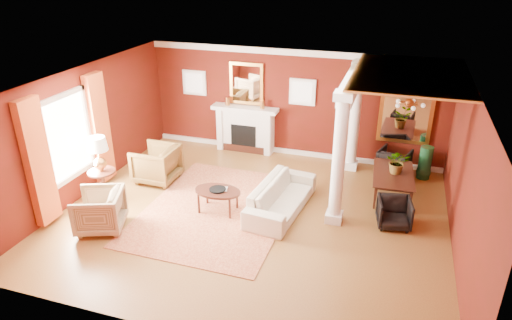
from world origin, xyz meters
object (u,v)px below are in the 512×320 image
(dining_table, at_px, (394,178))
(sofa, at_px, (282,192))
(armchair_leopard, at_px, (156,162))
(side_table, at_px, (99,158))
(armchair_stripe, at_px, (99,209))
(coffee_table, at_px, (218,192))

(dining_table, bearing_deg, sofa, 118.81)
(armchair_leopard, xyz_separation_m, side_table, (-0.69, -1.19, 0.52))
(armchair_leopard, bearing_deg, dining_table, 100.30)
(dining_table, bearing_deg, armchair_stripe, 117.10)
(armchair_stripe, distance_m, coffee_table, 2.43)
(armchair_leopard, distance_m, side_table, 1.48)
(armchair_leopard, height_order, armchair_stripe, armchair_leopard)
(coffee_table, height_order, dining_table, dining_table)
(sofa, height_order, coffee_table, sofa)
(armchair_stripe, relative_size, coffee_table, 0.91)
(sofa, height_order, armchair_stripe, armchair_stripe)
(armchair_stripe, relative_size, dining_table, 0.58)
(sofa, relative_size, armchair_stripe, 2.45)
(sofa, distance_m, dining_table, 2.69)
(armchair_stripe, height_order, dining_table, armchair_stripe)
(armchair_stripe, distance_m, side_table, 1.39)
(side_table, bearing_deg, coffee_table, 6.14)
(armchair_stripe, height_order, side_table, side_table)
(armchair_stripe, xyz_separation_m, coffee_table, (2.00, 1.37, 0.00))
(armchair_leopard, xyz_separation_m, dining_table, (5.55, 0.98, -0.05))
(sofa, xyz_separation_m, side_table, (-3.96, -0.74, 0.58))
(side_table, distance_m, dining_table, 6.64)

